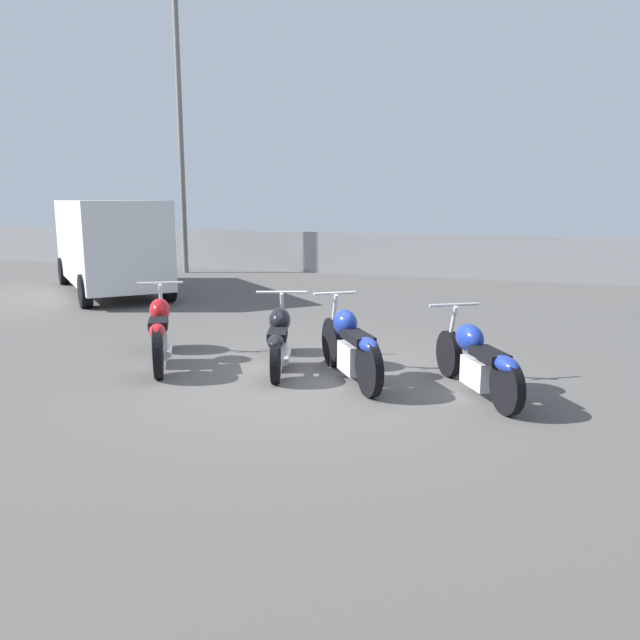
% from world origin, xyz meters
% --- Properties ---
extents(ground_plane, '(60.00, 60.00, 0.00)m').
position_xyz_m(ground_plane, '(0.00, 0.00, 0.00)').
color(ground_plane, '#514F4C').
extents(fence_back, '(40.00, 0.04, 1.23)m').
position_xyz_m(fence_back, '(0.00, 10.78, 0.62)').
color(fence_back, gray).
rests_on(fence_back, ground_plane).
extents(light_pole_left, '(0.70, 0.35, 8.98)m').
position_xyz_m(light_pole_left, '(-7.57, 9.45, 5.19)').
color(light_pole_left, slate).
rests_on(light_pole_left, ground_plane).
extents(motorcycle_slot_0, '(1.26, 1.93, 1.04)m').
position_xyz_m(motorcycle_slot_0, '(-2.11, -0.01, 0.44)').
color(motorcycle_slot_0, black).
rests_on(motorcycle_slot_0, ground_plane).
extents(motorcycle_slot_1, '(0.99, 1.99, 0.93)m').
position_xyz_m(motorcycle_slot_1, '(-0.52, 0.37, 0.40)').
color(motorcycle_slot_1, black).
rests_on(motorcycle_slot_1, ground_plane).
extents(motorcycle_slot_2, '(1.28, 1.69, 1.02)m').
position_xyz_m(motorcycle_slot_2, '(0.55, 0.08, 0.44)').
color(motorcycle_slot_2, black).
rests_on(motorcycle_slot_2, ground_plane).
extents(motorcycle_slot_3, '(1.21, 1.78, 0.95)m').
position_xyz_m(motorcycle_slot_3, '(2.07, 0.04, 0.41)').
color(motorcycle_slot_3, black).
rests_on(motorcycle_slot_3, ground_plane).
extents(parked_van, '(5.13, 4.91, 2.18)m').
position_xyz_m(parked_van, '(-7.06, 5.29, 1.21)').
color(parked_van, silver).
rests_on(parked_van, ground_plane).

